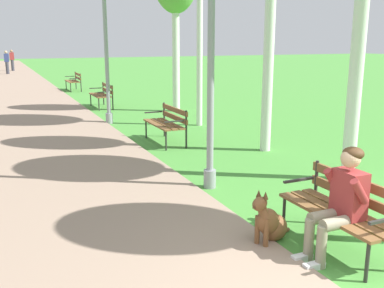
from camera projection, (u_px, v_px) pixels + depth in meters
The scene contains 11 objects.
paved_path at pixel (10, 84), 24.28m from camera, with size 4.20×60.00×0.04m, color gray.
park_bench_near at pixel (343, 206), 4.98m from camera, with size 0.55×1.50×0.85m.
park_bench_mid at pixel (167, 121), 10.22m from camera, with size 0.55×1.50×0.85m.
park_bench_far at pixel (103, 93), 15.62m from camera, with size 0.55×1.50×0.85m.
park_bench_furthest at pixel (74, 80), 20.94m from camera, with size 0.55×1.50×0.85m.
person_seated_on_near_bench at pixel (341, 200), 4.71m from camera, with size 0.74×0.49×1.25m.
dog_brown at pixel (270, 222), 5.16m from camera, with size 0.79×0.46×0.71m.
lamp_post_near at pixel (211, 47), 6.67m from camera, with size 0.24×0.24×4.35m.
lamp_post_mid at pixel (106, 38), 12.17m from camera, with size 0.24×0.24×4.65m.
pedestrian_distant at pixel (7, 62), 30.76m from camera, with size 0.32×0.22×1.65m.
pedestrian_further_distant at pixel (12, 60), 33.95m from camera, with size 0.32×0.22×1.65m.
Camera 1 is at (-3.17, -2.40, 2.34)m, focal length 41.11 mm.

